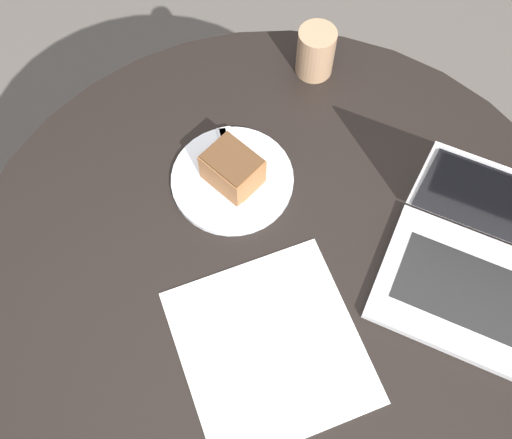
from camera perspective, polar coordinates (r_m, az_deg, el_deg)
ground_plane at (r=1.76m, az=1.44°, el=-14.56°), size 12.00×12.00×0.00m
dining_table at (r=1.16m, az=2.13°, el=-8.66°), size 1.11×1.11×0.78m
paper_document at (r=0.98m, az=1.34°, el=-12.01°), size 0.29×0.30×0.00m
plate at (r=1.09m, az=-2.26°, el=3.84°), size 0.22×0.22×0.01m
cake_slice at (r=1.05m, az=-2.25°, el=4.84°), size 0.11×0.12×0.07m
fork at (r=1.10m, az=-2.60°, el=5.85°), size 0.04×0.17×0.00m
coffee_glass at (r=1.20m, az=5.70°, el=15.60°), size 0.07×0.07×0.10m
laptop at (r=1.04m, az=20.97°, el=-4.94°), size 0.38×0.38×0.21m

